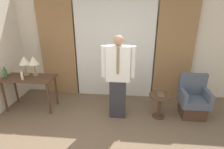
% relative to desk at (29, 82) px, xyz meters
% --- Properties ---
extents(wall_back, '(10.00, 0.06, 2.70)m').
position_rel_desk_xyz_m(wall_back, '(1.92, 1.00, 0.68)').
color(wall_back, silver).
rests_on(wall_back, ground_plane).
extents(curtain_sheer_center, '(2.00, 0.06, 2.58)m').
position_rel_desk_xyz_m(curtain_sheer_center, '(1.92, 0.87, 0.62)').
color(curtain_sheer_center, white).
rests_on(curtain_sheer_center, ground_plane).
extents(curtain_drape_left, '(0.93, 0.06, 2.58)m').
position_rel_desk_xyz_m(curtain_drape_left, '(0.41, 0.87, 0.62)').
color(curtain_drape_left, '#997047').
rests_on(curtain_drape_left, ground_plane).
extents(curtain_drape_right, '(0.93, 0.06, 2.58)m').
position_rel_desk_xyz_m(curtain_drape_right, '(3.42, 0.87, 0.62)').
color(curtain_drape_right, '#997047').
rests_on(curtain_drape_right, ground_plane).
extents(desk, '(1.18, 0.56, 0.79)m').
position_rel_desk_xyz_m(desk, '(0.00, 0.00, 0.00)').
color(desk, '#4C3323').
rests_on(desk, ground_plane).
extents(table_lamp_left, '(0.25, 0.25, 0.46)m').
position_rel_desk_xyz_m(table_lamp_left, '(-0.11, 0.13, 0.48)').
color(table_lamp_left, '#9E7F47').
rests_on(table_lamp_left, desk).
extents(table_lamp_right, '(0.25, 0.25, 0.46)m').
position_rel_desk_xyz_m(table_lamp_right, '(0.11, 0.13, 0.48)').
color(table_lamp_right, '#9E7F47').
rests_on(table_lamp_right, desk).
extents(bottle_near_edge, '(0.06, 0.06, 0.21)m').
position_rel_desk_xyz_m(bottle_near_edge, '(-0.06, -0.13, 0.21)').
color(bottle_near_edge, silver).
rests_on(bottle_near_edge, desk).
extents(bottle_by_lamp, '(0.08, 0.08, 0.25)m').
position_rel_desk_xyz_m(bottle_by_lamp, '(-0.50, -0.06, 0.23)').
color(bottle_by_lamp, '#336638').
rests_on(bottle_by_lamp, desk).
extents(person, '(0.70, 0.23, 1.81)m').
position_rel_desk_xyz_m(person, '(2.08, -0.16, 0.31)').
color(person, '#2D2D33').
rests_on(person, ground_plane).
extents(armchair, '(0.59, 0.54, 0.94)m').
position_rel_desk_xyz_m(armchair, '(3.74, 0.04, -0.31)').
color(armchair, '#4C3323').
rests_on(armchair, ground_plane).
extents(side_table, '(0.48, 0.48, 0.54)m').
position_rel_desk_xyz_m(side_table, '(2.99, -0.11, -0.30)').
color(side_table, '#4C3323').
rests_on(side_table, ground_plane).
extents(book, '(0.15, 0.25, 0.03)m').
position_rel_desk_xyz_m(book, '(2.99, -0.12, -0.11)').
color(book, brown).
rests_on(book, side_table).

